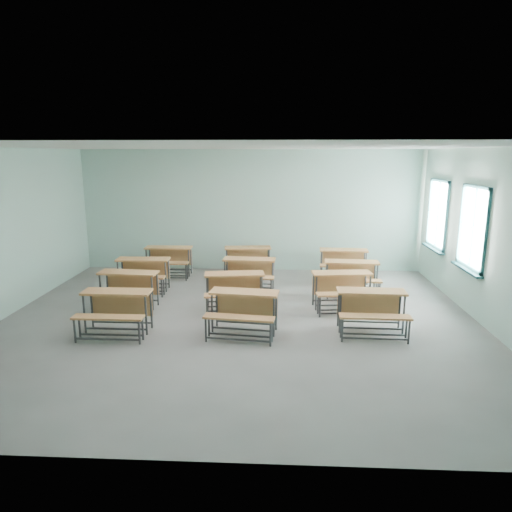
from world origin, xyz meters
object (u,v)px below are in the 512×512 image
Objects in this scene: desk_unit_r2c0 at (142,270)px; desk_unit_r3c2 at (344,260)px; desk_unit_r1c0 at (127,285)px; desk_unit_r2c2 at (352,273)px; desk_unit_r3c1 at (248,257)px; desk_unit_r0c0 at (116,306)px; desk_unit_r0c1 at (243,306)px; desk_unit_r1c1 at (235,286)px; desk_unit_r1c2 at (343,285)px; desk_unit_r3c0 at (168,257)px; desk_unit_r0c2 at (372,306)px; desk_unit_r2c1 at (249,270)px.

desk_unit_r3c2 is (4.72, 1.26, 0.00)m from desk_unit_r2c0.
desk_unit_r1c0 is 4.83m from desk_unit_r2c2.
desk_unit_r2c2 is 0.97× the size of desk_unit_r3c1.
desk_unit_r0c0 is 4.45m from desk_unit_r3c1.
desk_unit_r0c1 is 1.00× the size of desk_unit_r1c1.
desk_unit_r1c1 is at bearing -152.43° from desk_unit_r2c2.
desk_unit_r0c1 and desk_unit_r1c2 have the same top height.
desk_unit_r0c0 is at bearing -148.14° from desk_unit_r2c2.
desk_unit_r2c0 and desk_unit_r3c0 have the same top height.
desk_unit_r3c2 is (2.41, -0.18, 0.00)m from desk_unit_r3c1.
desk_unit_r2c2 is at bearing 18.40° from desk_unit_r1c0.
desk_unit_r0c2 is 2.72m from desk_unit_r1c1.
desk_unit_r3c2 is at bearing 37.39° from desk_unit_r1c1.
desk_unit_r0c0 is 0.97× the size of desk_unit_r2c1.
desk_unit_r1c0 is 0.98× the size of desk_unit_r3c1.
desk_unit_r3c2 is at bearing 32.12° from desk_unit_r1c0.
desk_unit_r1c0 and desk_unit_r1c2 have the same top height.
desk_unit_r1c2 is at bearing 43.32° from desk_unit_r0c1.
desk_unit_r0c2 is 3.32m from desk_unit_r2c1.
desk_unit_r1c1 is at bearing 109.17° from desk_unit_r0c1.
desk_unit_r1c0 is at bearing -148.15° from desk_unit_r2c1.
desk_unit_r0c2 and desk_unit_r2c0 have the same top height.
desk_unit_r0c0 is at bearing -175.17° from desk_unit_r0c2.
desk_unit_r2c2 is at bearing 17.75° from desk_unit_r1c1.
desk_unit_r1c2 is 4.76m from desk_unit_r3c0.
desk_unit_r0c0 is 1.00× the size of desk_unit_r3c0.
desk_unit_r0c0 is 0.93× the size of desk_unit_r1c1.
desk_unit_r3c2 is (4.46, -0.09, 0.00)m from desk_unit_r3c0.
desk_unit_r2c1 and desk_unit_r3c2 have the same top height.
desk_unit_r1c1 and desk_unit_r3c2 have the same top height.
desk_unit_r2c0 is at bearing 96.64° from desk_unit_r0c0.
desk_unit_r2c1 is (2.43, 0.12, 0.00)m from desk_unit_r2c0.
desk_unit_r1c0 is 5.29m from desk_unit_r3c2.
desk_unit_r2c1 is 0.97× the size of desk_unit_r3c1.
desk_unit_r3c2 is at bearing 40.61° from desk_unit_r0c0.
desk_unit_r1c2 is 2.28m from desk_unit_r2c1.
desk_unit_r1c2 is at bearing -94.41° from desk_unit_r3c2.
desk_unit_r1c2 and desk_unit_r3c1 have the same top height.
desk_unit_r1c0 is 2.19m from desk_unit_r1c1.
desk_unit_r0c1 is at bearing -22.03° from desk_unit_r1c0.
desk_unit_r0c1 is at bearing -130.33° from desk_unit_r2c2.
desk_unit_r0c0 is at bearing -152.92° from desk_unit_r1c1.
desk_unit_r1c2 is 1.05× the size of desk_unit_r2c0.
desk_unit_r2c2 is at bearing 29.42° from desk_unit_r0c0.
desk_unit_r0c1 is at bearing -59.82° from desk_unit_r3c0.
desk_unit_r3c0 is (-1.96, 2.54, 0.00)m from desk_unit_r1c1.
desk_unit_r0c1 is 2.54m from desk_unit_r2c1.
desk_unit_r3c0 is at bearing 153.27° from desk_unit_r2c1.
desk_unit_r0c0 is at bearing -166.27° from desk_unit_r1c2.
desk_unit_r0c0 is at bearing -90.26° from desk_unit_r3c0.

